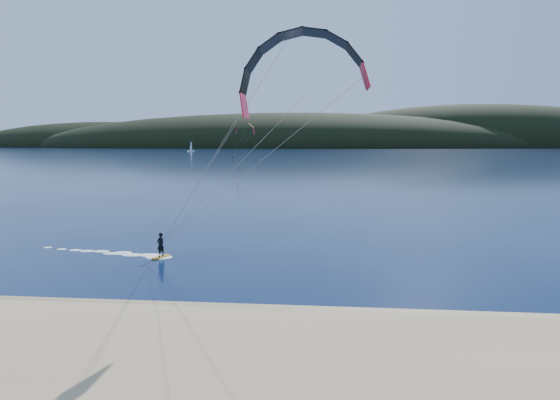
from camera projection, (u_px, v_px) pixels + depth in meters
The scene contains 6 objects.
ground at pixel (169, 355), 18.07m from camera, with size 1800.00×1800.00×0.00m, color #071437.
wet_sand at pixel (199, 312), 22.51m from camera, with size 220.00×2.50×0.10m.
headland at pixel (318, 147), 754.30m from camera, with size 1200.00×310.00×140.00m.
kitesurfer_near at pixel (297, 103), 27.74m from camera, with size 25.49×6.57×15.12m.
kitesurfer_far at pixel (245, 132), 211.85m from camera, with size 11.60×5.79×15.46m.
sailboat at pixel (191, 151), 421.52m from camera, with size 7.19×4.47×10.00m.
Camera 1 is at (5.97, -16.67, 8.40)m, focal length 29.16 mm.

